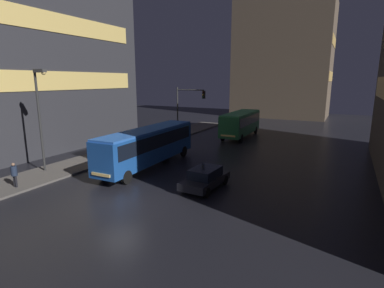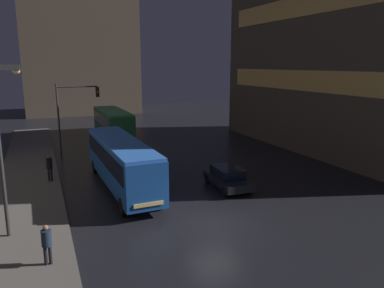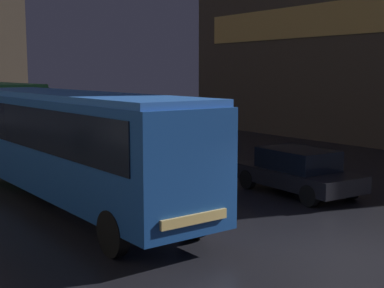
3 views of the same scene
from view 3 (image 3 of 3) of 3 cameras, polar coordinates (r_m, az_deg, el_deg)
The scene contains 3 objects.
ground_plane at distance 11.92m, azimuth 17.26°, elevation -11.47°, with size 120.00×120.00×0.00m, color black.
bus_near at distance 15.47m, azimuth -12.99°, elevation 0.74°, with size 2.67×11.79×3.28m.
car_taxi at distance 17.25m, azimuth 11.17°, elevation -2.82°, with size 2.10×4.31×1.44m.
Camera 3 is at (-9.04, -6.76, 3.84)m, focal length 50.00 mm.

